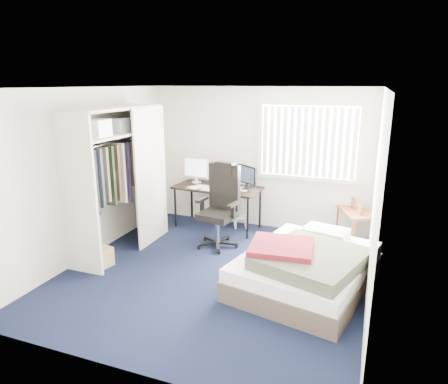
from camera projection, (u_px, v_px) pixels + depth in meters
ground at (214, 273)px, 5.56m from camera, size 4.20×4.20×0.00m
room_shell at (213, 167)px, 5.16m from camera, size 4.20×4.20×4.20m
window_assembly at (308, 142)px, 6.68m from camera, size 1.72×0.09×1.32m
closet at (117, 166)px, 6.01m from camera, size 0.64×1.84×2.22m
desk at (218, 185)px, 7.14m from camera, size 1.59×0.84×1.22m
office_chair at (220, 214)px, 6.41m from camera, size 0.71×0.71×1.34m
footstool at (240, 219)px, 7.26m from camera, size 0.33×0.30×0.22m
nightstand at (355, 214)px, 6.51m from camera, size 0.68×0.89×0.73m
bed at (306, 267)px, 5.12m from camera, size 1.86×2.24×0.65m
pine_box at (99, 256)px, 5.76m from camera, size 0.41×0.34×0.27m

